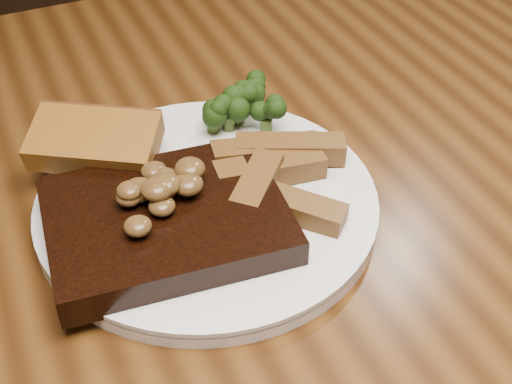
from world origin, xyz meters
TOP-DOWN VIEW (x-y plane):
  - dining_table at (0.00, 0.00)m, footprint 1.60×0.90m
  - chair_far at (0.02, 0.65)m, footprint 0.49×0.49m
  - plate at (-0.03, 0.02)m, footprint 0.32×0.32m
  - steak at (-0.07, -0.01)m, footprint 0.19×0.16m
  - steak_bone at (-0.07, -0.07)m, footprint 0.14×0.03m
  - mushroom_pile at (-0.08, -0.00)m, footprint 0.07×0.07m
  - garlic_bread at (-0.10, 0.09)m, footprint 0.12×0.11m
  - potato_wedges at (0.02, 0.03)m, footprint 0.12×0.12m
  - broccoli_cluster at (0.04, 0.10)m, footprint 0.06×0.06m

SIDE VIEW (x-z plane):
  - chair_far at x=0.02m, z-range 0.04..0.92m
  - dining_table at x=0.00m, z-range 0.28..1.03m
  - plate at x=-0.03m, z-range 0.75..0.76m
  - steak_bone at x=-0.07m, z-range 0.76..0.78m
  - garlic_bread at x=-0.10m, z-range 0.76..0.79m
  - potato_wedges at x=0.02m, z-range 0.76..0.79m
  - steak at x=-0.07m, z-range 0.76..0.79m
  - broccoli_cluster at x=0.04m, z-range 0.76..0.80m
  - mushroom_pile at x=-0.08m, z-range 0.79..0.82m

